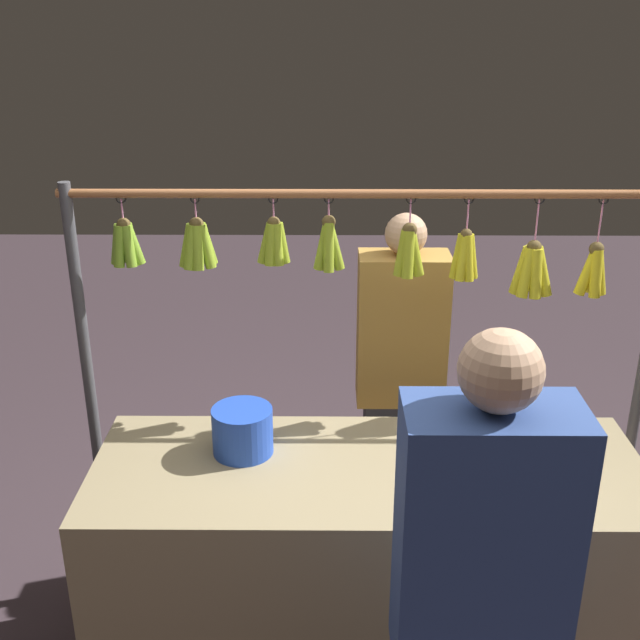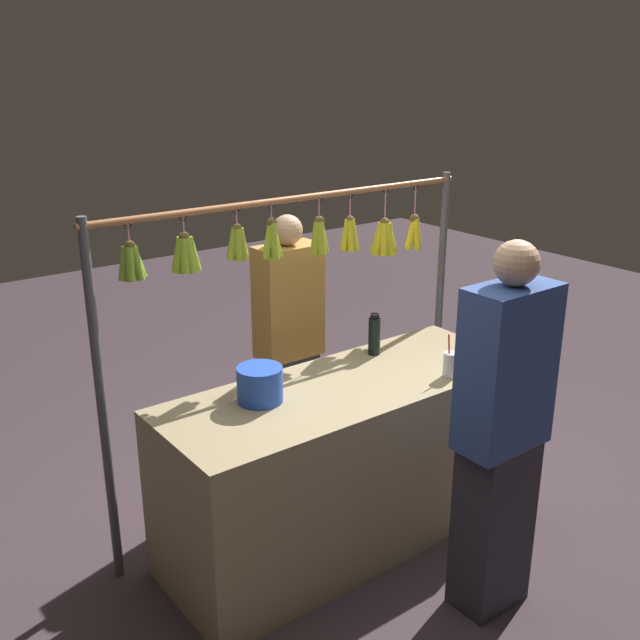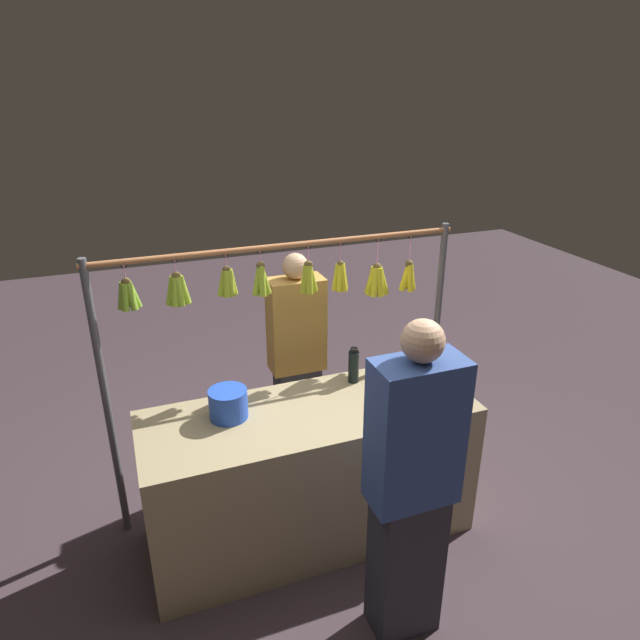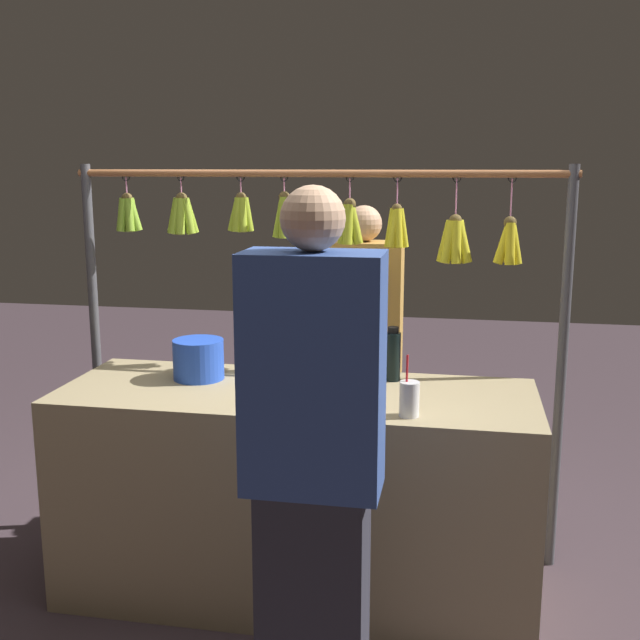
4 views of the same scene
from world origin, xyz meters
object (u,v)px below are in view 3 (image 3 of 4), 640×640
drink_cup (404,406)px  vendor_person (297,364)px  water_bottle (354,366)px  customer_person (411,492)px  blue_bucket (228,404)px

drink_cup → vendor_person: vendor_person is taller
water_bottle → drink_cup: 0.47m
vendor_person → customer_person: 1.52m
blue_bucket → drink_cup: drink_cup is taller
water_bottle → blue_bucket: bearing=8.7°
blue_bucket → vendor_person: bearing=-133.3°
blue_bucket → drink_cup: 0.96m
water_bottle → drink_cup: size_ratio=1.02×
customer_person → blue_bucket: bearing=-52.7°
water_bottle → blue_bucket: size_ratio=1.07×
water_bottle → blue_bucket: water_bottle is taller
customer_person → vendor_person: bearing=-88.1°
water_bottle → vendor_person: vendor_person is taller
blue_bucket → vendor_person: vendor_person is taller
drink_cup → vendor_person: size_ratio=0.14×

